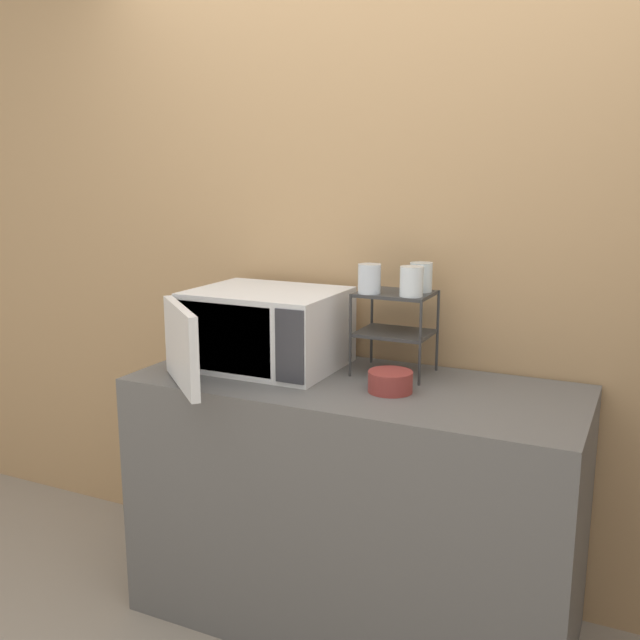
{
  "coord_description": "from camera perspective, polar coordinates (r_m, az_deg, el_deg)",
  "views": [
    {
      "loc": [
        0.92,
        -1.87,
        1.63
      ],
      "look_at": [
        -0.15,
        0.36,
        1.11
      ],
      "focal_mm": 40.0,
      "sensor_mm": 36.0,
      "label": 1
    }
  ],
  "objects": [
    {
      "name": "glass_front_right",
      "position": [
        2.46,
        7.33,
        3.08
      ],
      "size": [
        0.08,
        0.08,
        0.1
      ],
      "color": "silver",
      "rests_on": "dish_rack"
    },
    {
      "name": "wall_back",
      "position": [
        2.75,
        5.9,
        4.84
      ],
      "size": [
        8.0,
        0.06,
        2.6
      ],
      "color": "tan",
      "rests_on": "ground_plane"
    },
    {
      "name": "dish_rack",
      "position": [
        2.56,
        6.01,
        0.38
      ],
      "size": [
        0.27,
        0.22,
        0.3
      ],
      "color": "#333333",
      "rests_on": "counter"
    },
    {
      "name": "microwave",
      "position": [
        2.66,
        -4.56,
        -0.71
      ],
      "size": [
        0.56,
        0.74,
        0.29
      ],
      "color": "silver",
      "rests_on": "counter"
    },
    {
      "name": "counter",
      "position": [
        2.66,
        2.72,
        -14.42
      ],
      "size": [
        1.56,
        0.66,
        0.91
      ],
      "color": "#595654",
      "rests_on": "ground_plane"
    },
    {
      "name": "bowl",
      "position": [
        2.39,
        5.65,
        -4.95
      ],
      "size": [
        0.15,
        0.15,
        0.07
      ],
      "color": "maroon",
      "rests_on": "counter"
    },
    {
      "name": "glass_front_left",
      "position": [
        2.51,
        3.97,
        3.32
      ],
      "size": [
        0.08,
        0.08,
        0.1
      ],
      "color": "silver",
      "rests_on": "dish_rack"
    },
    {
      "name": "glass_back_right",
      "position": [
        2.57,
        8.08,
        3.42
      ],
      "size": [
        0.08,
        0.08,
        0.1
      ],
      "color": "silver",
      "rests_on": "dish_rack"
    }
  ]
}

